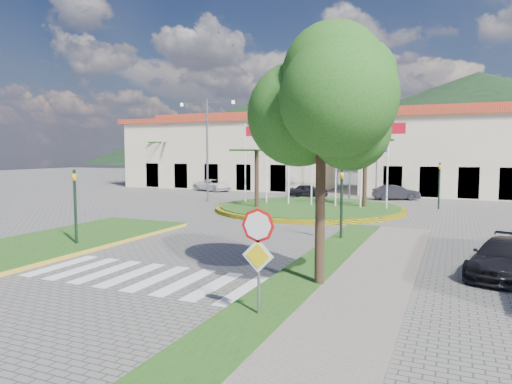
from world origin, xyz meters
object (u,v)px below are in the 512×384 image
at_px(car_dark_b, 396,192).
at_px(car_side_right, 504,258).
at_px(deciduous_tree, 321,107).
at_px(stop_sign, 258,245).
at_px(roundabout_island, 309,207).
at_px(white_van, 212,185).
at_px(car_dark_a, 309,191).

height_order(car_dark_b, car_side_right, car_dark_b).
bearing_deg(deciduous_tree, car_dark_b, 92.03).
distance_m(stop_sign, car_dark_b, 29.32).
relative_size(stop_sign, car_dark_b, 0.72).
xyz_separation_m(roundabout_island, stop_sign, (4.90, -20.04, 1.61)).
bearing_deg(white_van, car_dark_b, -79.35).
height_order(roundabout_island, stop_sign, roundabout_island).
height_order(deciduous_tree, car_dark_a, deciduous_tree).
relative_size(deciduous_tree, car_dark_b, 1.84).
height_order(stop_sign, car_dark_b, stop_sign).
bearing_deg(deciduous_tree, car_side_right, 36.31).
height_order(stop_sign, white_van, stop_sign).
relative_size(stop_sign, white_van, 0.63).
bearing_deg(roundabout_island, car_dark_b, 63.76).
height_order(car_dark_a, car_side_right, car_side_right).
xyz_separation_m(deciduous_tree, white_van, (-18.83, 27.56, -4.60)).
height_order(white_van, car_dark_a, white_van).
height_order(roundabout_island, car_dark_a, roundabout_island).
bearing_deg(car_side_right, white_van, 151.44).
xyz_separation_m(roundabout_island, deciduous_tree, (5.50, -17.00, 5.00)).
bearing_deg(car_dark_a, white_van, 69.71).
relative_size(roundabout_island, deciduous_tree, 1.87).
relative_size(stop_sign, deciduous_tree, 0.39).
distance_m(roundabout_island, car_dark_a, 8.84).
xyz_separation_m(white_van, car_side_right, (23.81, -23.90, 0.00)).
bearing_deg(deciduous_tree, car_dark_a, 107.68).
relative_size(car_dark_a, car_side_right, 0.83).
bearing_deg(stop_sign, car_dark_b, 90.65).
height_order(roundabout_island, car_dark_b, roundabout_island).
xyz_separation_m(stop_sign, deciduous_tree, (0.60, 3.04, 3.38)).
relative_size(roundabout_island, car_side_right, 3.17).
height_order(deciduous_tree, car_side_right, deciduous_tree).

